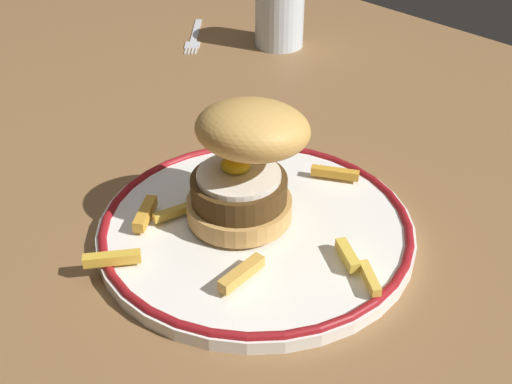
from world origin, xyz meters
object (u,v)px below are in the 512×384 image
Objects in this scene: burger at (246,160)px; water_glass at (279,17)px; dinner_plate at (256,227)px; fork at (194,36)px.

water_glass is at bearing 132.29° from burger.
dinner_plate is at bearing -46.61° from water_glass.
water_glass is at bearing 133.39° from dinner_plate.
water_glass reaches higher than fork.
water_glass is (-31.41, 33.23, 3.38)cm from dinner_plate.
dinner_plate is at bearing -31.34° from fork.
dinner_plate is 3.01× the size of water_glass.
burger reaches higher than water_glass.
fork is (-42.38, 25.81, -0.66)cm from dinner_plate.
water_glass is at bearing 34.08° from fork.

